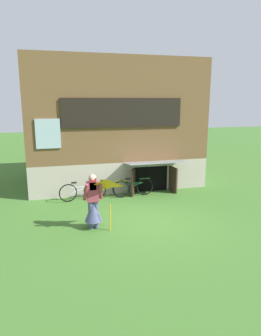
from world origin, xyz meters
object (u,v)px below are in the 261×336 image
at_px(bicycle_yellow, 109,189).
at_px(bicycle_silver, 80,191).
at_px(person, 93,206).
at_px(kite, 106,192).
at_px(bicycle_green, 133,187).

distance_m(bicycle_yellow, bicycle_silver, 1.11).
xyz_separation_m(person, bicycle_yellow, (0.99, 2.71, -0.35)).
relative_size(kite, bicycle_green, 0.91).
height_order(kite, bicycle_silver, kite).
distance_m(kite, bicycle_silver, 3.39).
xyz_separation_m(person, bicycle_silver, (-0.12, 2.72, -0.34)).
bearing_deg(bicycle_yellow, kite, -91.60).
bearing_deg(kite, person, 120.05).
distance_m(person, bicycle_yellow, 2.91).
xyz_separation_m(kite, bicycle_green, (1.67, 3.23, -0.89)).
bearing_deg(bicycle_silver, person, -96.54).
distance_m(person, bicycle_green, 3.37).
relative_size(bicycle_green, bicycle_silver, 1.02).
relative_size(person, bicycle_green, 1.01).
bearing_deg(bicycle_yellow, person, -99.74).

